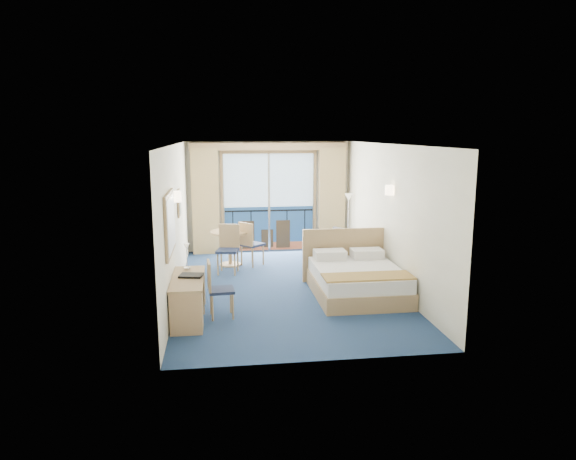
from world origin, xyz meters
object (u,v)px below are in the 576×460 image
at_px(table_chair_a, 250,241).
at_px(table_chair_b, 228,246).
at_px(bed, 356,279).
at_px(desk_chair, 216,286).
at_px(armchair, 335,247).
at_px(desk, 187,304).
at_px(round_table, 230,239).
at_px(floor_lamp, 348,208).
at_px(nightstand, 364,259).

xyz_separation_m(table_chair_a, table_chair_b, (-0.47, -0.47, 0.02)).
distance_m(bed, desk_chair, 2.66).
bearing_deg(desk_chair, armchair, -44.68).
height_order(armchair, table_chair_a, table_chair_a).
relative_size(bed, desk, 1.38).
xyz_separation_m(desk_chair, round_table, (0.29, 3.27, 0.07)).
height_order(bed, floor_lamp, floor_lamp).
bearing_deg(table_chair_b, floor_lamp, 37.40).
bearing_deg(table_chair_a, floor_lamp, -112.74).
height_order(floor_lamp, desk_chair, floor_lamp).
height_order(desk, table_chair_a, table_chair_a).
xyz_separation_m(round_table, table_chair_b, (-0.04, -0.59, -0.01)).
relative_size(nightstand, table_chair_a, 0.62).
bearing_deg(table_chair_b, nightstand, 3.34).
xyz_separation_m(bed, nightstand, (0.54, 1.40, 0.01)).
xyz_separation_m(desk, table_chair_a, (1.16, 3.56, 0.18)).
distance_m(bed, table_chair_b, 2.94).
relative_size(nightstand, armchair, 0.72).
relative_size(desk, table_chair_a, 1.47).
bearing_deg(desk, armchair, 48.91).
bearing_deg(nightstand, desk, -142.91).
height_order(armchair, desk_chair, desk_chair).
xyz_separation_m(nightstand, desk, (-3.49, -2.64, 0.07)).
bearing_deg(table_chair_b, bed, -26.77).
height_order(nightstand, table_chair_a, table_chair_a).
relative_size(armchair, round_table, 0.98).
height_order(desk, table_chair_b, table_chair_b).
bearing_deg(desk_chair, round_table, -9.63).
height_order(floor_lamp, round_table, floor_lamp).
bearing_deg(bed, desk, -157.27).
distance_m(desk_chair, round_table, 3.29).
distance_m(bed, table_chair_a, 2.95).
bearing_deg(nightstand, bed, -110.94).
xyz_separation_m(nightstand, table_chair_b, (-2.80, 0.45, 0.27)).
distance_m(bed, round_table, 3.31).
xyz_separation_m(bed, table_chair_a, (-1.80, 2.32, 0.26)).
bearing_deg(floor_lamp, desk, -129.05).
distance_m(floor_lamp, table_chair_b, 3.26).
height_order(round_table, table_chair_b, table_chair_b).
distance_m(floor_lamp, desk_chair, 5.17).
relative_size(desk, round_table, 1.68).
bearing_deg(desk_chair, bed, -76.15).
distance_m(bed, desk, 3.20).
xyz_separation_m(floor_lamp, round_table, (-2.87, -0.77, -0.52)).
bearing_deg(bed, table_chair_a, 127.72).
height_order(armchair, desk, armchair).
xyz_separation_m(nightstand, table_chair_a, (-2.33, 0.92, 0.25)).
xyz_separation_m(round_table, table_chair_a, (0.43, -0.12, -0.03)).
relative_size(nightstand, desk, 0.42).
bearing_deg(round_table, armchair, -3.31).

